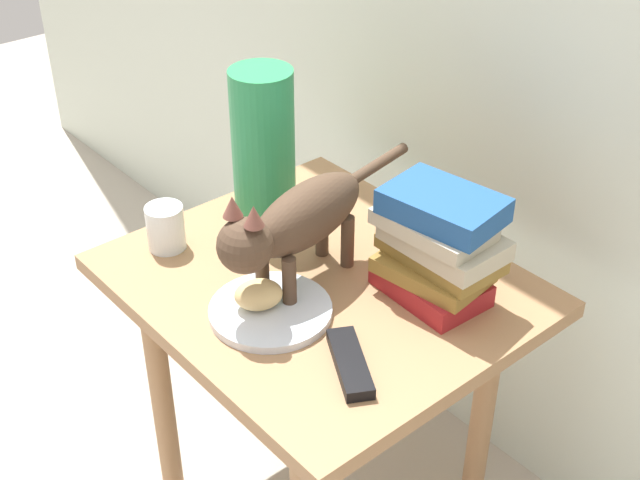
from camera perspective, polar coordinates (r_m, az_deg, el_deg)
side_table at (r=1.57m, az=-0.00°, el=-5.13°), size 0.69×0.59×0.57m
plate at (r=1.43m, az=-3.29°, el=-4.68°), size 0.21×0.21×0.01m
bread_roll at (r=1.41m, az=-4.09°, el=-3.62°), size 0.09×0.10×0.05m
cat at (r=1.42m, az=-1.58°, el=1.24°), size 0.14×0.47×0.23m
book_stack at (r=1.43m, az=7.79°, el=-0.37°), size 0.21×0.16×0.20m
green_vase at (r=1.60m, az=-3.76°, el=6.05°), size 0.12×0.12×0.31m
candle_jar at (r=1.60m, az=-10.15°, el=0.69°), size 0.07×0.07×0.08m
tv_remote at (r=1.33m, az=2.00°, el=-8.13°), size 0.15×0.11×0.02m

